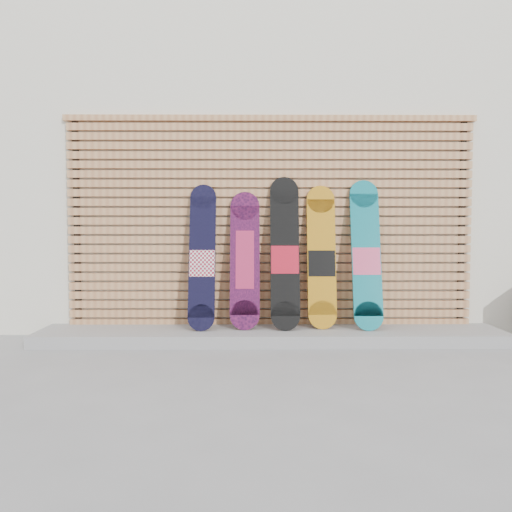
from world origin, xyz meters
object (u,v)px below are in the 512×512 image
object	(u,v)px
snowboard_1	(245,260)
snowboard_4	(366,255)
snowboard_0	(202,257)
snowboard_3	(322,257)
snowboard_2	(285,253)

from	to	relation	value
snowboard_1	snowboard_4	distance (m)	1.22
snowboard_0	snowboard_3	size ratio (longest dim) A/B	1.01
snowboard_1	snowboard_3	size ratio (longest dim) A/B	0.96
snowboard_0	snowboard_1	bearing A→B (deg)	3.59
snowboard_0	snowboard_1	size ratio (longest dim) A/B	1.05
snowboard_3	snowboard_0	bearing A→B (deg)	-177.80
snowboard_0	snowboard_2	bearing A→B (deg)	0.47
snowboard_1	snowboard_0	bearing A→B (deg)	-176.41
snowboard_0	snowboard_4	xyz separation A→B (m)	(1.65, 0.00, 0.02)
snowboard_2	snowboard_4	world-z (taller)	snowboard_2
snowboard_0	snowboard_1	distance (m)	0.43
snowboard_0	snowboard_1	world-z (taller)	snowboard_0
snowboard_4	snowboard_1	bearing A→B (deg)	178.86
snowboard_2	snowboard_4	distance (m)	0.82
snowboard_2	snowboard_4	size ratio (longest dim) A/B	1.02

